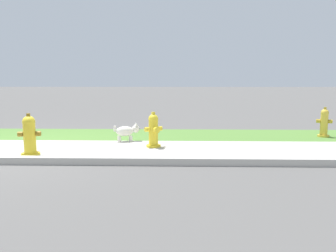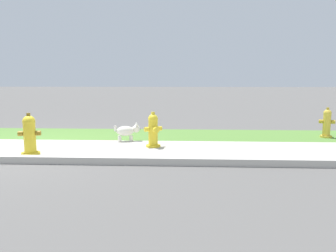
{
  "view_description": "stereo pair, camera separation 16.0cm",
  "coord_description": "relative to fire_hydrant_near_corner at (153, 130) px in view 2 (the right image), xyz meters",
  "views": [
    {
      "loc": [
        3.07,
        -6.2,
        1.36
      ],
      "look_at": [
        2.89,
        0.6,
        0.4
      ],
      "focal_mm": 35.0,
      "sensor_mm": 36.0,
      "label": 1
    },
    {
      "loc": [
        3.23,
        -6.2,
        1.36
      ],
      "look_at": [
        2.89,
        0.6,
        0.4
      ],
      "focal_mm": 35.0,
      "sensor_mm": 36.0,
      "label": 2
    }
  ],
  "objects": [
    {
      "name": "ground_plane",
      "position": [
        -2.6,
        -0.32,
        -0.35
      ],
      "size": [
        120.0,
        120.0,
        0.0
      ],
      "primitive_type": "plane",
      "color": "#5B5956"
    },
    {
      "name": "sidewalk_pavement",
      "position": [
        -2.6,
        -0.32,
        -0.34
      ],
      "size": [
        18.0,
        1.96,
        0.01
      ],
      "primitive_type": "cube",
      "color": "#BCB7AD",
      "rests_on": "ground"
    },
    {
      "name": "grass_verge",
      "position": [
        -2.6,
        1.55,
        -0.34
      ],
      "size": [
        18.0,
        1.78,
        0.01
      ],
      "primitive_type": "cube",
      "color": "#568438",
      "rests_on": "ground"
    },
    {
      "name": "fire_hydrant_near_corner",
      "position": [
        0.0,
        0.0,
        0.0
      ],
      "size": [
        0.37,
        0.35,
        0.72
      ],
      "rotation": [
        0.0,
        0.0,
        3.62
      ],
      "color": "yellow",
      "rests_on": "ground"
    },
    {
      "name": "fire_hydrant_at_driveway",
      "position": [
        4.0,
        1.34,
        -0.0
      ],
      "size": [
        0.36,
        0.33,
        0.72
      ],
      "rotation": [
        0.0,
        0.0,
        5.98
      ],
      "color": "gold",
      "rests_on": "ground"
    },
    {
      "name": "fire_hydrant_far_end",
      "position": [
        -2.18,
        -0.79,
        0.02
      ],
      "size": [
        0.4,
        0.38,
        0.77
      ],
      "rotation": [
        0.0,
        0.0,
        0.22
      ],
      "color": "yellow",
      "rests_on": "ground"
    },
    {
      "name": "small_white_dog",
      "position": [
        -0.63,
        0.59,
        -0.11
      ],
      "size": [
        0.56,
        0.34,
        0.43
      ],
      "rotation": [
        0.0,
        0.0,
        0.34
      ],
      "color": "silver",
      "rests_on": "ground"
    }
  ]
}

